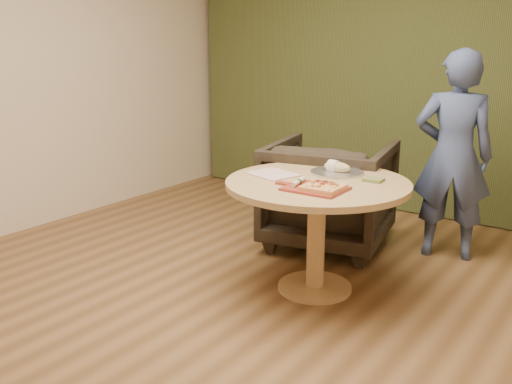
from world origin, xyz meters
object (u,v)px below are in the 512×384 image
object	(u,v)px
pizza_paddle	(314,188)
armchair	(330,188)
person_standing	(453,156)
bread_roll	(336,167)
pedestal_table	(317,202)
flatbread_pizza	(323,187)
serving_tray	(337,172)
cutlery_roll	(298,182)

from	to	relation	value
pizza_paddle	armchair	world-z (taller)	armchair
armchair	person_standing	world-z (taller)	person_standing
pizza_paddle	person_standing	world-z (taller)	person_standing
bread_roll	person_standing	size ratio (longest dim) A/B	0.12
armchair	pedestal_table	bearing A→B (deg)	101.19
pizza_paddle	bread_roll	world-z (taller)	bread_roll
flatbread_pizza	person_standing	size ratio (longest dim) A/B	0.14
armchair	person_standing	size ratio (longest dim) A/B	0.60
pedestal_table	serving_tray	world-z (taller)	serving_tray
pedestal_table	armchair	distance (m)	0.89
serving_tray	bread_roll	bearing A→B (deg)	180.00
pizza_paddle	flatbread_pizza	size ratio (longest dim) A/B	1.99
pizza_paddle	serving_tray	size ratio (longest dim) A/B	1.26
pedestal_table	serving_tray	distance (m)	0.29
armchair	pizza_paddle	bearing A→B (deg)	101.29
flatbread_pizza	cutlery_roll	size ratio (longest dim) A/B	1.13
pedestal_table	armchair	world-z (taller)	armchair
pedestal_table	cutlery_roll	world-z (taller)	cutlery_roll
pizza_paddle	person_standing	bearing A→B (deg)	71.11
serving_tray	armchair	distance (m)	0.72
flatbread_pizza	serving_tray	world-z (taller)	flatbread_pizza
serving_tray	person_standing	bearing A→B (deg)	60.06
pizza_paddle	armchair	bearing A→B (deg)	111.58
pizza_paddle	cutlery_roll	world-z (taller)	cutlery_roll
pedestal_table	person_standing	xyz separation A→B (m)	(0.51, 1.13, 0.17)
pedestal_table	person_standing	distance (m)	1.25
flatbread_pizza	person_standing	distance (m)	1.38
serving_tray	person_standing	xyz separation A→B (m)	(0.50, 0.87, 0.02)
person_standing	serving_tray	bearing A→B (deg)	41.56
pizza_paddle	armchair	size ratio (longest dim) A/B	0.48
pizza_paddle	person_standing	xyz separation A→B (m)	(0.42, 1.33, 0.02)
pedestal_table	flatbread_pizza	xyz separation A→B (m)	(0.15, -0.21, 0.17)
flatbread_pizza	pedestal_table	bearing A→B (deg)	126.72
flatbread_pizza	serving_tray	distance (m)	0.48
serving_tray	person_standing	size ratio (longest dim) A/B	0.23
pizza_paddle	serving_tray	distance (m)	0.46
cutlery_roll	person_standing	size ratio (longest dim) A/B	0.13
cutlery_roll	person_standing	distance (m)	1.42
person_standing	cutlery_roll	bearing A→B (deg)	49.55
flatbread_pizza	cutlery_roll	world-z (taller)	flatbread_pizza
pedestal_table	flatbread_pizza	distance (m)	0.31
serving_tray	pizza_paddle	bearing A→B (deg)	-79.46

